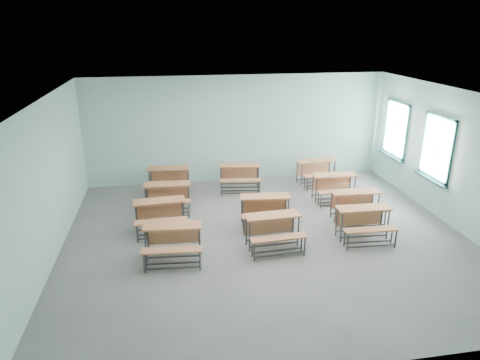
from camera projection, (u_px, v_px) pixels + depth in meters
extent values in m
cube|color=gray|center=(267.00, 239.00, 9.70)|extent=(9.00, 8.00, 0.02)
cube|color=silver|center=(270.00, 96.00, 8.59)|extent=(9.00, 8.00, 0.02)
cube|color=#AFDBD0|center=(238.00, 129.00, 12.86)|extent=(9.00, 0.02, 3.20)
cube|color=#AFDBD0|center=(341.00, 272.00, 5.44)|extent=(9.00, 0.02, 3.20)
cube|color=#AFDBD0|center=(46.00, 184.00, 8.43)|extent=(0.02, 8.00, 3.20)
cube|color=#AFDBD0|center=(459.00, 161.00, 9.87)|extent=(0.02, 8.00, 3.20)
cube|color=#184543|center=(393.00, 154.00, 12.68)|extent=(0.06, 1.20, 0.06)
cube|color=#184543|center=(399.00, 103.00, 12.15)|extent=(0.06, 1.20, 0.06)
cube|color=#184543|center=(406.00, 134.00, 11.89)|extent=(0.06, 0.06, 1.60)
cube|color=#184543|center=(386.00, 125.00, 12.95)|extent=(0.06, 0.06, 1.60)
cube|color=#184543|center=(396.00, 129.00, 12.42)|extent=(0.04, 0.04, 1.48)
cube|color=#184543|center=(396.00, 129.00, 12.42)|extent=(0.04, 1.08, 0.04)
cube|color=#184543|center=(391.00, 156.00, 12.70)|extent=(0.14, 1.28, 0.04)
cube|color=white|center=(397.00, 129.00, 12.42)|extent=(0.01, 1.08, 1.48)
cube|color=#184543|center=(432.00, 177.00, 10.83)|extent=(0.06, 1.20, 0.06)
cube|color=#184543|center=(442.00, 117.00, 10.30)|extent=(0.06, 1.20, 0.06)
cube|color=#184543|center=(451.00, 154.00, 10.04)|extent=(0.06, 0.06, 1.60)
cube|color=#184543|center=(424.00, 142.00, 11.09)|extent=(0.06, 0.06, 1.60)
cube|color=#184543|center=(437.00, 147.00, 10.57)|extent=(0.04, 0.04, 1.48)
cube|color=#184543|center=(437.00, 147.00, 10.57)|extent=(0.04, 1.08, 0.04)
cube|color=#184543|center=(430.00, 179.00, 10.85)|extent=(0.14, 1.28, 0.04)
cube|color=white|center=(438.00, 147.00, 10.57)|extent=(0.01, 1.08, 1.48)
cube|color=#BC6E44|center=(172.00, 226.00, 8.67)|extent=(1.21, 0.49, 0.04)
cube|color=#BC6E44|center=(174.00, 235.00, 8.94)|extent=(1.12, 0.11, 0.41)
cylinder|color=#3E4144|center=(146.00, 247.00, 8.60)|extent=(0.04, 0.04, 0.70)
cylinder|color=#3E4144|center=(200.00, 245.00, 8.70)|extent=(0.04, 0.04, 0.70)
cylinder|color=#3E4144|center=(148.00, 240.00, 8.90)|extent=(0.04, 0.04, 0.70)
cylinder|color=#3E4144|center=(200.00, 237.00, 8.99)|extent=(0.04, 0.04, 0.70)
cube|color=#3E4144|center=(174.00, 257.00, 8.74)|extent=(1.08, 0.12, 0.03)
cube|color=#3E4144|center=(174.00, 249.00, 9.03)|extent=(1.08, 0.12, 0.03)
cube|color=#BC6E44|center=(172.00, 250.00, 8.33)|extent=(1.20, 0.34, 0.03)
cylinder|color=#3E4144|center=(144.00, 264.00, 8.27)|extent=(0.04, 0.04, 0.41)
cylinder|color=#3E4144|center=(200.00, 261.00, 8.36)|extent=(0.04, 0.04, 0.41)
cylinder|color=#3E4144|center=(145.00, 259.00, 8.45)|extent=(0.04, 0.04, 0.41)
cylinder|color=#3E4144|center=(200.00, 256.00, 8.54)|extent=(0.04, 0.04, 0.41)
cube|color=#3E4144|center=(172.00, 268.00, 8.36)|extent=(1.08, 0.12, 0.03)
cube|color=#3E4144|center=(173.00, 263.00, 8.54)|extent=(1.08, 0.12, 0.03)
cube|color=#BC6E44|center=(273.00, 215.00, 9.14)|extent=(1.20, 0.45, 0.04)
cube|color=#BC6E44|center=(270.00, 224.00, 9.41)|extent=(1.12, 0.08, 0.41)
cylinder|color=#3E4144|center=(250.00, 237.00, 9.01)|extent=(0.04, 0.04, 0.70)
cylinder|color=#3E4144|center=(298.00, 232.00, 9.24)|extent=(0.04, 0.04, 0.70)
cylinder|color=#3E4144|center=(246.00, 230.00, 9.30)|extent=(0.04, 0.04, 0.70)
cylinder|color=#3E4144|center=(293.00, 225.00, 9.52)|extent=(0.04, 0.04, 0.70)
cube|color=#3E4144|center=(274.00, 245.00, 9.21)|extent=(1.08, 0.08, 0.03)
cube|color=#3E4144|center=(270.00, 238.00, 9.50)|extent=(1.08, 0.08, 0.03)
cube|color=#BC6E44|center=(279.00, 238.00, 8.81)|extent=(1.19, 0.31, 0.03)
cylinder|color=#3E4144|center=(254.00, 252.00, 8.69)|extent=(0.04, 0.04, 0.41)
cylinder|color=#3E4144|center=(305.00, 247.00, 8.91)|extent=(0.04, 0.04, 0.41)
cylinder|color=#3E4144|center=(252.00, 248.00, 8.86)|extent=(0.04, 0.04, 0.41)
cylinder|color=#3E4144|center=(301.00, 242.00, 9.08)|extent=(0.04, 0.04, 0.41)
cube|color=#3E4144|center=(280.00, 255.00, 8.84)|extent=(1.08, 0.08, 0.03)
cube|color=#3E4144|center=(277.00, 250.00, 9.01)|extent=(1.08, 0.08, 0.03)
cube|color=#BC6E44|center=(364.00, 208.00, 9.51)|extent=(1.19, 0.44, 0.04)
cube|color=#BC6E44|center=(359.00, 217.00, 9.78)|extent=(1.12, 0.06, 0.41)
cylinder|color=#3E4144|center=(341.00, 228.00, 9.42)|extent=(0.04, 0.04, 0.70)
cylinder|color=#3E4144|center=(388.00, 225.00, 9.55)|extent=(0.04, 0.04, 0.70)
cylinder|color=#3E4144|center=(337.00, 222.00, 9.71)|extent=(0.04, 0.04, 0.70)
cylinder|color=#3E4144|center=(382.00, 219.00, 9.85)|extent=(0.04, 0.04, 0.70)
cube|color=#3E4144|center=(364.00, 236.00, 9.57)|extent=(1.08, 0.07, 0.03)
cube|color=#3E4144|center=(358.00, 230.00, 9.86)|extent=(1.08, 0.07, 0.03)
cube|color=#BC6E44|center=(371.00, 229.00, 9.17)|extent=(1.19, 0.29, 0.03)
cylinder|color=#3E4144|center=(348.00, 242.00, 9.09)|extent=(0.04, 0.04, 0.41)
cylinder|color=#3E4144|center=(396.00, 239.00, 9.22)|extent=(0.04, 0.04, 0.41)
cylinder|color=#3E4144|center=(345.00, 238.00, 9.26)|extent=(0.04, 0.04, 0.41)
cylinder|color=#3E4144|center=(392.00, 235.00, 9.40)|extent=(0.04, 0.04, 0.41)
cube|color=#3E4144|center=(371.00, 246.00, 9.20)|extent=(1.08, 0.07, 0.03)
cube|color=#3E4144|center=(368.00, 242.00, 9.37)|extent=(1.08, 0.07, 0.03)
cube|color=#BC6E44|center=(159.00, 201.00, 9.89)|extent=(1.20, 0.46, 0.04)
cube|color=#BC6E44|center=(160.00, 210.00, 10.16)|extent=(1.12, 0.09, 0.41)
cylinder|color=#3E4144|center=(137.00, 221.00, 9.76)|extent=(0.04, 0.04, 0.70)
cylinder|color=#3E4144|center=(184.00, 216.00, 9.99)|extent=(0.04, 0.04, 0.70)
cylinder|color=#3E4144|center=(136.00, 215.00, 10.05)|extent=(0.04, 0.04, 0.70)
cylinder|color=#3E4144|center=(183.00, 211.00, 10.28)|extent=(0.04, 0.04, 0.70)
cube|color=#3E4144|center=(161.00, 228.00, 9.96)|extent=(1.08, 0.09, 0.03)
cube|color=#3E4144|center=(160.00, 222.00, 10.25)|extent=(1.08, 0.09, 0.03)
cube|color=#BC6E44|center=(161.00, 221.00, 9.56)|extent=(1.19, 0.32, 0.03)
cylinder|color=#3E4144|center=(137.00, 234.00, 9.44)|extent=(0.04, 0.04, 0.41)
cylinder|color=#3E4144|center=(186.00, 229.00, 9.67)|extent=(0.04, 0.04, 0.41)
cylinder|color=#3E4144|center=(137.00, 230.00, 9.61)|extent=(0.04, 0.04, 0.41)
cylinder|color=#3E4144|center=(185.00, 226.00, 9.84)|extent=(0.04, 0.04, 0.41)
cube|color=#3E4144|center=(162.00, 237.00, 9.60)|extent=(1.08, 0.09, 0.03)
cube|color=#3E4144|center=(162.00, 233.00, 9.77)|extent=(1.08, 0.09, 0.03)
cube|color=#BC6E44|center=(265.00, 196.00, 10.15)|extent=(1.21, 0.50, 0.04)
cube|color=#BC6E44|center=(264.00, 205.00, 10.42)|extent=(1.12, 0.13, 0.41)
cylinder|color=#3E4144|center=(243.00, 214.00, 10.09)|extent=(0.04, 0.04, 0.70)
cylinder|color=#3E4144|center=(288.00, 213.00, 10.17)|extent=(0.04, 0.04, 0.70)
cylinder|color=#3E4144|center=(242.00, 209.00, 10.39)|extent=(0.04, 0.04, 0.70)
cylinder|color=#3E4144|center=(286.00, 207.00, 10.46)|extent=(0.04, 0.04, 0.70)
cube|color=#3E4144|center=(265.00, 223.00, 10.22)|extent=(1.08, 0.13, 0.03)
cube|color=#3E4144|center=(264.00, 217.00, 10.51)|extent=(1.08, 0.13, 0.03)
cube|color=#BC6E44|center=(267.00, 216.00, 9.81)|extent=(1.20, 0.36, 0.03)
cylinder|color=#3E4144|center=(244.00, 227.00, 9.76)|extent=(0.04, 0.04, 0.41)
cylinder|color=#3E4144|center=(291.00, 226.00, 9.84)|extent=(0.04, 0.04, 0.41)
cylinder|color=#3E4144|center=(244.00, 224.00, 9.94)|extent=(0.04, 0.04, 0.41)
cylinder|color=#3E4144|center=(290.00, 222.00, 10.01)|extent=(0.04, 0.04, 0.41)
cube|color=#3E4144|center=(268.00, 231.00, 9.84)|extent=(1.08, 0.13, 0.03)
cube|color=#3E4144|center=(267.00, 228.00, 10.02)|extent=(1.08, 0.13, 0.03)
cube|color=#BC6E44|center=(356.00, 192.00, 10.42)|extent=(1.19, 0.42, 0.04)
cube|color=#BC6E44|center=(352.00, 200.00, 10.70)|extent=(1.12, 0.05, 0.41)
cylinder|color=#3E4144|center=(336.00, 210.00, 10.33)|extent=(0.04, 0.04, 0.70)
cylinder|color=#3E4144|center=(378.00, 207.00, 10.48)|extent=(0.04, 0.04, 0.70)
cylinder|color=#3E4144|center=(331.00, 205.00, 10.62)|extent=(0.04, 0.04, 0.70)
cylinder|color=#3E4144|center=(372.00, 202.00, 10.77)|extent=(0.04, 0.04, 0.70)
cube|color=#3E4144|center=(356.00, 218.00, 10.49)|extent=(1.08, 0.05, 0.03)
cube|color=#3E4144|center=(351.00, 212.00, 10.78)|extent=(1.08, 0.05, 0.03)
cube|color=#BC6E44|center=(363.00, 211.00, 10.09)|extent=(1.19, 0.27, 0.03)
cylinder|color=#3E4144|center=(341.00, 222.00, 10.00)|extent=(0.04, 0.04, 0.41)
cylinder|color=#3E4144|center=(385.00, 219.00, 10.15)|extent=(0.04, 0.04, 0.41)
cylinder|color=#3E4144|center=(339.00, 219.00, 10.17)|extent=(0.04, 0.04, 0.41)
cylinder|color=#3E4144|center=(381.00, 216.00, 10.32)|extent=(0.04, 0.04, 0.41)
cube|color=#3E4144|center=(363.00, 226.00, 10.12)|extent=(1.08, 0.05, 0.03)
cube|color=#3E4144|center=(360.00, 222.00, 10.29)|extent=(1.08, 0.05, 0.03)
cube|color=#BC6E44|center=(167.00, 184.00, 10.93)|extent=(1.20, 0.48, 0.04)
cube|color=#BC6E44|center=(168.00, 192.00, 11.20)|extent=(1.12, 0.10, 0.41)
cylinder|color=#3E4144|center=(146.00, 201.00, 10.86)|extent=(0.04, 0.04, 0.70)
cylinder|color=#3E4144|center=(189.00, 199.00, 10.96)|extent=(0.04, 0.04, 0.70)
cylinder|color=#3E4144|center=(147.00, 196.00, 11.15)|extent=(0.04, 0.04, 0.70)
cylinder|color=#3E4144|center=(189.00, 194.00, 11.25)|extent=(0.04, 0.04, 0.70)
cube|color=#3E4144|center=(168.00, 209.00, 10.99)|extent=(1.08, 0.11, 0.03)
cube|color=#3E4144|center=(169.00, 204.00, 11.29)|extent=(1.08, 0.11, 0.03)
cube|color=#BC6E44|center=(167.00, 202.00, 10.59)|extent=(1.19, 0.33, 0.03)
cylinder|color=#3E4144|center=(145.00, 212.00, 10.53)|extent=(0.04, 0.04, 0.41)
cylinder|color=#3E4144|center=(189.00, 211.00, 10.63)|extent=(0.04, 0.04, 0.41)
cylinder|color=#3E4144|center=(146.00, 209.00, 10.70)|extent=(0.04, 0.04, 0.41)
cylinder|color=#3E4144|center=(189.00, 208.00, 10.80)|extent=(0.04, 0.04, 0.41)
cube|color=#3E4144|center=(167.00, 216.00, 10.62)|extent=(1.08, 0.11, 0.03)
cube|color=#3E4144|center=(168.00, 213.00, 10.79)|extent=(1.08, 0.11, 0.03)
cube|color=#BC6E44|center=(334.00, 175.00, 11.60)|extent=(1.19, 0.42, 0.04)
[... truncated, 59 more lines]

